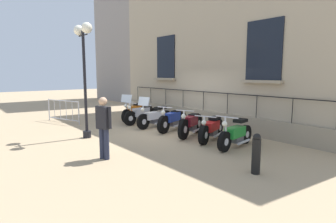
{
  "coord_description": "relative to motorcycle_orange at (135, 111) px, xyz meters",
  "views": [
    {
      "loc": [
        6.59,
        8.36,
        2.3
      ],
      "look_at": [
        -0.06,
        0.0,
        0.8
      ],
      "focal_mm": 29.48,
      "sensor_mm": 36.0,
      "label": 1
    }
  ],
  "objects": [
    {
      "name": "ground_plane",
      "position": [
        0.37,
        2.97,
        -0.46
      ],
      "size": [
        60.0,
        60.0,
        0.0
      ],
      "primitive_type": "plane",
      "color": "tan"
    },
    {
      "name": "building_facade",
      "position": [
        -2.06,
        2.97,
        3.35
      ],
      "size": [
        0.82,
        12.62,
        7.82
      ],
      "color": "tan",
      "rests_on": "ground_plane"
    },
    {
      "name": "motorcycle_orange",
      "position": [
        0.0,
        0.0,
        0.0
      ],
      "size": [
        1.94,
        1.04,
        1.31
      ],
      "color": "black",
      "rests_on": "ground_plane"
    },
    {
      "name": "motorcycle_silver",
      "position": [
        0.17,
        0.89,
        -0.02
      ],
      "size": [
        2.06,
        0.63,
        1.01
      ],
      "color": "black",
      "rests_on": "ground_plane"
    },
    {
      "name": "motorcycle_white",
      "position": [
        0.18,
        1.9,
        -0.01
      ],
      "size": [
        2.04,
        0.72,
        1.33
      ],
      "color": "black",
      "rests_on": "ground_plane"
    },
    {
      "name": "motorcycle_blue",
      "position": [
        0.01,
        2.91,
        -0.03
      ],
      "size": [
        2.0,
        0.93,
        1.02
      ],
      "color": "black",
      "rests_on": "ground_plane"
    },
    {
      "name": "motorcycle_maroon",
      "position": [
        0.1,
        4.07,
        -0.02
      ],
      "size": [
        1.9,
        1.01,
        1.02
      ],
      "color": "black",
      "rests_on": "ground_plane"
    },
    {
      "name": "motorcycle_red",
      "position": [
        0.0,
        4.99,
        -0.06
      ],
      "size": [
        1.93,
        1.03,
        0.92
      ],
      "color": "black",
      "rests_on": "ground_plane"
    },
    {
      "name": "motorcycle_green",
      "position": [
        0.13,
        6.11,
        -0.05
      ],
      "size": [
        1.94,
        0.73,
        1.04
      ],
      "color": "black",
      "rests_on": "ground_plane"
    },
    {
      "name": "lamppost",
      "position": [
        3.22,
        1.97,
        2.39
      ],
      "size": [
        0.36,
        1.06,
        3.95
      ],
      "color": "black",
      "rests_on": "ground_plane"
    },
    {
      "name": "crowd_barrier",
      "position": [
        2.86,
        -1.69,
        0.11
      ],
      "size": [
        0.76,
        2.08,
        1.05
      ],
      "color": "#B7B7BF",
      "rests_on": "ground_plane"
    },
    {
      "name": "bollard",
      "position": [
        1.59,
        7.82,
        0.02
      ],
      "size": [
        0.2,
        0.2,
        0.94
      ],
      "color": "black",
      "rests_on": "ground_plane"
    },
    {
      "name": "pedestrian_standing",
      "position": [
        3.82,
        4.65,
        0.49
      ],
      "size": [
        0.33,
        0.5,
        1.67
      ],
      "color": "#23283D",
      "rests_on": "ground_plane"
    },
    {
      "name": "distant_building",
      "position": [
        -5.42,
        -9.13,
        6.34
      ],
      "size": [
        3.56,
        6.61,
        13.59
      ],
      "color": "gray",
      "rests_on": "ground_plane"
    }
  ]
}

